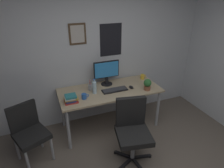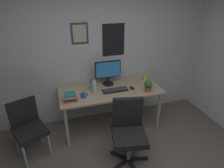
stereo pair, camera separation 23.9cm
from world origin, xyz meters
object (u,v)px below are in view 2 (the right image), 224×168
object	(u,v)px
computer_mouse	(132,88)
potted_plant	(148,86)
side_chair	(28,126)
monitor	(108,72)
water_bottle	(94,87)
coffee_mug_far	(145,78)
keyboard	(115,90)
book_stack_left	(70,97)
pen_cup	(91,86)
coffee_mug_near	(83,95)
office_chair	(128,129)

from	to	relation	value
computer_mouse	potted_plant	world-z (taller)	potted_plant
side_chair	monitor	world-z (taller)	monitor
side_chair	water_bottle	size ratio (longest dim) A/B	3.47
side_chair	coffee_mug_far	distance (m)	2.14
keyboard	computer_mouse	bearing A→B (deg)	-3.16
monitor	book_stack_left	bearing A→B (deg)	-150.94
coffee_mug_far	pen_cup	size ratio (longest dim) A/B	0.58
keyboard	coffee_mug_far	size ratio (longest dim) A/B	3.69
water_bottle	coffee_mug_far	xyz separation A→B (m)	(1.01, 0.21, -0.06)
coffee_mug_near	side_chair	bearing A→B (deg)	-170.21
book_stack_left	pen_cup	bearing A→B (deg)	37.70
pen_cup	book_stack_left	distance (m)	0.48
side_chair	water_bottle	world-z (taller)	water_bottle
coffee_mug_far	book_stack_left	distance (m)	1.47
side_chair	coffee_mug_near	world-z (taller)	side_chair
book_stack_left	keyboard	bearing A→B (deg)	8.69
office_chair	side_chair	bearing A→B (deg)	158.96
monitor	book_stack_left	distance (m)	0.84
pen_cup	potted_plant	bearing A→B (deg)	-21.43
water_bottle	coffee_mug_far	world-z (taller)	water_bottle
office_chair	monitor	size ratio (longest dim) A/B	2.07
pen_cup	coffee_mug_far	bearing A→B (deg)	3.70
side_chair	potted_plant	distance (m)	1.95
side_chair	pen_cup	size ratio (longest dim) A/B	4.38
keyboard	side_chair	bearing A→B (deg)	-170.94
computer_mouse	side_chair	bearing A→B (deg)	-173.07
side_chair	computer_mouse	bearing A→B (deg)	6.93
coffee_mug_near	coffee_mug_far	bearing A→B (deg)	14.87
computer_mouse	office_chair	bearing A→B (deg)	-114.81
monitor	pen_cup	distance (m)	0.40
keyboard	pen_cup	bearing A→B (deg)	154.50
computer_mouse	water_bottle	bearing A→B (deg)	175.05
office_chair	coffee_mug_far	world-z (taller)	office_chair
computer_mouse	coffee_mug_near	size ratio (longest dim) A/B	0.95
water_bottle	pen_cup	xyz separation A→B (m)	(-0.04, 0.14, -0.05)
side_chair	monitor	distance (m)	1.53
water_bottle	potted_plant	size ratio (longest dim) A/B	1.29
keyboard	book_stack_left	world-z (taller)	book_stack_left
side_chair	computer_mouse	size ratio (longest dim) A/B	7.95
monitor	coffee_mug_far	distance (m)	0.74
monitor	keyboard	size ratio (longest dim) A/B	1.07
coffee_mug_far	potted_plant	distance (m)	0.45
potted_plant	book_stack_left	xyz separation A→B (m)	(-1.28, 0.06, -0.04)
keyboard	potted_plant	world-z (taller)	potted_plant
coffee_mug_far	book_stack_left	xyz separation A→B (m)	(-1.43, -0.36, 0.01)
office_chair	monitor	world-z (taller)	monitor
pen_cup	side_chair	bearing A→B (deg)	-158.52
monitor	coffee_mug_far	size ratio (longest dim) A/B	3.95
computer_mouse	coffee_mug_near	bearing A→B (deg)	-175.99
side_chair	coffee_mug_far	world-z (taller)	side_chair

